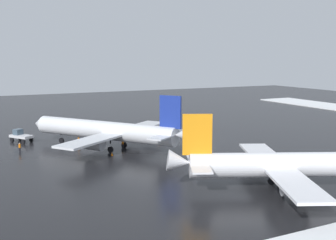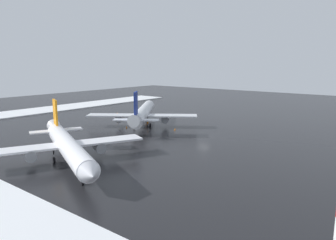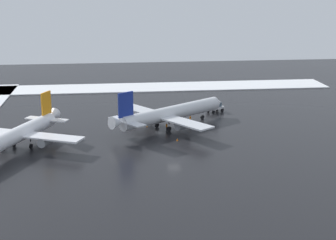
{
  "view_description": "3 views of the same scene",
  "coord_description": "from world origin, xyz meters",
  "px_view_note": "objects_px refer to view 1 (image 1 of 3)",
  "views": [
    {
      "loc": [
        -43.91,
        -70.28,
        16.73
      ],
      "look_at": [
        -5.39,
        6.85,
        3.59
      ],
      "focal_mm": 45.0,
      "sensor_mm": 36.0,
      "label": 1
    },
    {
      "loc": [
        38.77,
        -62.07,
        16.93
      ],
      "look_at": [
        -13.26,
        3.44,
        2.03
      ],
      "focal_mm": 35.0,
      "sensor_mm": 36.0,
      "label": 2
    },
    {
      "loc": [
        94.97,
        -12.09,
        33.43
      ],
      "look_at": [
        -10.0,
        -0.06,
        4.64
      ],
      "focal_mm": 55.0,
      "sensor_mm": 36.0,
      "label": 3
    }
  ],
  "objects_px": {
    "airplane_distant_tail": "(292,165)",
    "traffic_cone_mid_line": "(159,142)",
    "pushback_tug": "(20,135)",
    "ground_crew_by_nose_gear": "(123,143)",
    "ground_crew_near_tug": "(20,147)",
    "ground_crew_beside_wing": "(79,140)",
    "traffic_cone_near_nose": "(112,154)",
    "airplane_foreground_jet": "(108,131)"
  },
  "relations": [
    {
      "from": "ground_crew_beside_wing",
      "to": "ground_crew_near_tug",
      "type": "relative_size",
      "value": 1.0
    },
    {
      "from": "ground_crew_beside_wing",
      "to": "airplane_distant_tail",
      "type": "bearing_deg",
      "value": -43.78
    },
    {
      "from": "airplane_foreground_jet",
      "to": "traffic_cone_mid_line",
      "type": "bearing_deg",
      "value": -123.04
    },
    {
      "from": "airplane_foreground_jet",
      "to": "traffic_cone_near_nose",
      "type": "height_order",
      "value": "airplane_foreground_jet"
    },
    {
      "from": "traffic_cone_near_nose",
      "to": "ground_crew_beside_wing",
      "type": "bearing_deg",
      "value": 104.99
    },
    {
      "from": "airplane_distant_tail",
      "to": "ground_crew_beside_wing",
      "type": "height_order",
      "value": "airplane_distant_tail"
    },
    {
      "from": "ground_crew_by_nose_gear",
      "to": "ground_crew_beside_wing",
      "type": "distance_m",
      "value": 9.1
    },
    {
      "from": "airplane_foreground_jet",
      "to": "ground_crew_beside_wing",
      "type": "bearing_deg",
      "value": -0.27
    },
    {
      "from": "ground_crew_beside_wing",
      "to": "ground_crew_near_tug",
      "type": "distance_m",
      "value": 10.87
    },
    {
      "from": "pushback_tug",
      "to": "ground_crew_by_nose_gear",
      "type": "bearing_deg",
      "value": -166.2
    },
    {
      "from": "airplane_foreground_jet",
      "to": "pushback_tug",
      "type": "relative_size",
      "value": 5.9
    },
    {
      "from": "ground_crew_near_tug",
      "to": "traffic_cone_near_nose",
      "type": "height_order",
      "value": "ground_crew_near_tug"
    },
    {
      "from": "airplane_distant_tail",
      "to": "pushback_tug",
      "type": "bearing_deg",
      "value": 144.33
    },
    {
      "from": "airplane_foreground_jet",
      "to": "traffic_cone_mid_line",
      "type": "distance_m",
      "value": 10.86
    },
    {
      "from": "traffic_cone_near_nose",
      "to": "traffic_cone_mid_line",
      "type": "relative_size",
      "value": 1.0
    },
    {
      "from": "pushback_tug",
      "to": "traffic_cone_mid_line",
      "type": "relative_size",
      "value": 9.19
    },
    {
      "from": "airplane_distant_tail",
      "to": "traffic_cone_near_nose",
      "type": "height_order",
      "value": "airplane_distant_tail"
    },
    {
      "from": "ground_crew_near_tug",
      "to": "pushback_tug",
      "type": "bearing_deg",
      "value": -141.9
    },
    {
      "from": "pushback_tug",
      "to": "ground_crew_near_tug",
      "type": "relative_size",
      "value": 2.96
    },
    {
      "from": "airplane_distant_tail",
      "to": "ground_crew_near_tug",
      "type": "distance_m",
      "value": 46.5
    },
    {
      "from": "airplane_foreground_jet",
      "to": "airplane_distant_tail",
      "type": "distance_m",
      "value": 35.34
    },
    {
      "from": "ground_crew_by_nose_gear",
      "to": "ground_crew_near_tug",
      "type": "distance_m",
      "value": 17.97
    },
    {
      "from": "ground_crew_beside_wing",
      "to": "traffic_cone_near_nose",
      "type": "xyz_separation_m",
      "value": [
        2.87,
        -10.73,
        -0.7
      ]
    },
    {
      "from": "airplane_foreground_jet",
      "to": "traffic_cone_mid_line",
      "type": "height_order",
      "value": "airplane_foreground_jet"
    },
    {
      "from": "traffic_cone_mid_line",
      "to": "airplane_foreground_jet",
      "type": "bearing_deg",
      "value": -177.39
    },
    {
      "from": "ground_crew_near_tug",
      "to": "airplane_foreground_jet",
      "type": "bearing_deg",
      "value": 120.09
    },
    {
      "from": "ground_crew_beside_wing",
      "to": "traffic_cone_near_nose",
      "type": "distance_m",
      "value": 11.13
    },
    {
      "from": "ground_crew_beside_wing",
      "to": "ground_crew_near_tug",
      "type": "height_order",
      "value": "same"
    },
    {
      "from": "ground_crew_beside_wing",
      "to": "traffic_cone_near_nose",
      "type": "relative_size",
      "value": 3.11
    },
    {
      "from": "traffic_cone_mid_line",
      "to": "ground_crew_by_nose_gear",
      "type": "bearing_deg",
      "value": -169.82
    },
    {
      "from": "pushback_tug",
      "to": "traffic_cone_mid_line",
      "type": "xyz_separation_m",
      "value": [
        23.73,
        -13.36,
        -1.01
      ]
    },
    {
      "from": "airplane_distant_tail",
      "to": "pushback_tug",
      "type": "relative_size",
      "value": 6.09
    },
    {
      "from": "airplane_distant_tail",
      "to": "traffic_cone_mid_line",
      "type": "xyz_separation_m",
      "value": [
        -2.91,
        33.21,
        -2.93
      ]
    },
    {
      "from": "pushback_tug",
      "to": "ground_crew_near_tug",
      "type": "distance_m",
      "value": 9.65
    },
    {
      "from": "airplane_distant_tail",
      "to": "ground_crew_near_tug",
      "type": "height_order",
      "value": "airplane_distant_tail"
    },
    {
      "from": "airplane_distant_tail",
      "to": "traffic_cone_mid_line",
      "type": "relative_size",
      "value": 55.98
    },
    {
      "from": "ground_crew_beside_wing",
      "to": "traffic_cone_mid_line",
      "type": "bearing_deg",
      "value": 2.56
    },
    {
      "from": "airplane_foreground_jet",
      "to": "traffic_cone_mid_line",
      "type": "xyz_separation_m",
      "value": [
        10.39,
        0.47,
        -3.13
      ]
    },
    {
      "from": "ground_crew_by_nose_gear",
      "to": "pushback_tug",
      "type": "bearing_deg",
      "value": -97.23
    },
    {
      "from": "ground_crew_by_nose_gear",
      "to": "traffic_cone_near_nose",
      "type": "relative_size",
      "value": 3.11
    },
    {
      "from": "ground_crew_by_nose_gear",
      "to": "traffic_cone_near_nose",
      "type": "xyz_separation_m",
      "value": [
        -3.52,
        -4.26,
        -0.7
      ]
    },
    {
      "from": "airplane_foreground_jet",
      "to": "traffic_cone_near_nose",
      "type": "xyz_separation_m",
      "value": [
        -1.05,
        -5.21,
        -3.13
      ]
    }
  ]
}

